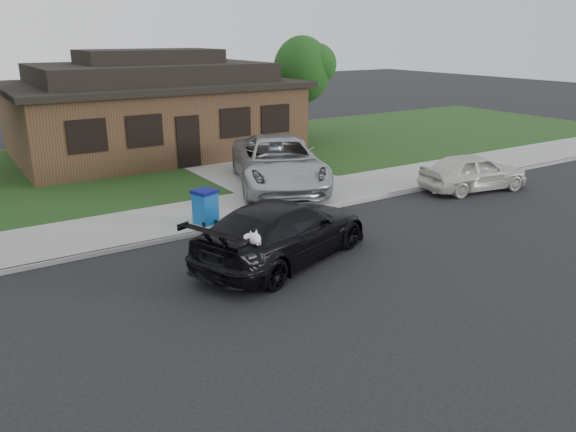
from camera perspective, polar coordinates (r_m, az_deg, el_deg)
ground at (r=12.78m, az=-6.93°, el=-7.33°), size 120.00×120.00×0.00m
sidewalk at (r=17.09m, az=-14.33°, el=-0.91°), size 60.00×3.00×0.12m
curb at (r=15.75m, az=-12.55°, el=-2.41°), size 60.00×0.12×0.12m
lawn at (r=24.57m, az=-20.44°, el=4.24°), size 60.00×13.00×0.13m
driveway at (r=23.80m, az=-4.56°, el=4.93°), size 4.50×13.00×0.14m
sedan at (r=13.95m, az=-0.48°, el=-1.53°), size 5.74×3.86×1.54m
minivan at (r=20.32m, az=-0.97°, el=5.47°), size 5.15×7.00×1.77m
white_compact at (r=21.43m, az=18.31°, el=4.28°), size 4.25×2.30×1.37m
recycling_bin at (r=16.59m, az=-8.39°, el=0.97°), size 0.77×0.77×1.01m
house at (r=27.17m, az=-13.57°, el=10.55°), size 12.60×8.60×4.65m
tree_1 at (r=30.19m, az=1.77°, el=14.74°), size 3.15×3.00×5.25m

